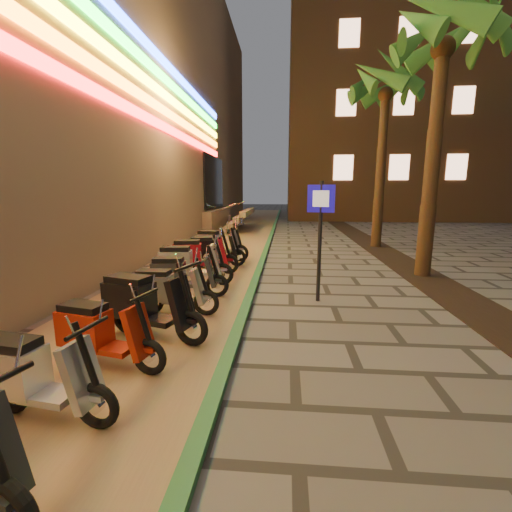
# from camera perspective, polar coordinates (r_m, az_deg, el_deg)

# --- Properties ---
(ground) EXTENTS (120.00, 120.00, 0.00)m
(ground) POSITION_cam_1_polar(r_m,az_deg,el_deg) (3.37, 7.21, -31.83)
(ground) COLOR #474442
(ground) RESTS_ON ground
(parking_strip) EXTENTS (3.40, 60.00, 0.01)m
(parking_strip) POSITION_cam_1_polar(r_m,az_deg,el_deg) (12.92, -6.02, 0.55)
(parking_strip) COLOR #8C7251
(parking_strip) RESTS_ON ground
(green_curb) EXTENTS (0.18, 60.00, 0.10)m
(green_curb) POSITION_cam_1_polar(r_m,az_deg,el_deg) (12.70, 1.53, 0.63)
(green_curb) COLOR #246134
(green_curb) RESTS_ON ground
(planting_strip) EXTENTS (1.20, 40.00, 0.02)m
(planting_strip) POSITION_cam_1_polar(r_m,az_deg,el_deg) (8.66, 30.58, -5.95)
(planting_strip) COLOR black
(planting_strip) RESTS_ON ground
(apartment_block) EXTENTS (18.00, 16.06, 25.00)m
(apartment_block) POSITION_cam_1_polar(r_m,az_deg,el_deg) (37.11, 21.34, 26.03)
(apartment_block) COLOR brown
(apartment_block) RESTS_ON ground
(palm_c) EXTENTS (2.97, 3.02, 6.91)m
(palm_c) POSITION_cam_1_polar(r_m,az_deg,el_deg) (10.76, 28.74, 28.23)
(palm_c) COLOR #472D19
(palm_c) RESTS_ON ground
(palm_d) EXTENTS (2.97, 3.02, 7.16)m
(palm_d) POSITION_cam_1_polar(r_m,az_deg,el_deg) (15.40, 20.79, 23.86)
(palm_d) COLOR #472D19
(palm_d) RESTS_ON ground
(pedestrian_sign) EXTENTS (0.54, 0.16, 2.48)m
(pedestrian_sign) POSITION_cam_1_polar(r_m,az_deg,el_deg) (7.06, 10.65, 5.10)
(pedestrian_sign) COLOR black
(pedestrian_sign) RESTS_ON ground
(scooter_4) EXTENTS (1.54, 0.62, 1.08)m
(scooter_4) POSITION_cam_1_polar(r_m,az_deg,el_deg) (4.25, -33.36, -16.21)
(scooter_4) COLOR black
(scooter_4) RESTS_ON ground
(scooter_5) EXTENTS (1.55, 0.72, 1.09)m
(scooter_5) POSITION_cam_1_polar(r_m,az_deg,el_deg) (4.98, -24.61, -11.47)
(scooter_5) COLOR black
(scooter_5) RESTS_ON ground
(scooter_6) EXTENTS (1.79, 0.93, 1.27)m
(scooter_6) POSITION_cam_1_polar(r_m,az_deg,el_deg) (5.65, -18.21, -7.56)
(scooter_6) COLOR black
(scooter_6) RESTS_ON ground
(scooter_7) EXTENTS (1.55, 0.54, 1.10)m
(scooter_7) POSITION_cam_1_polar(r_m,az_deg,el_deg) (6.59, -14.64, -5.45)
(scooter_7) COLOR black
(scooter_7) RESTS_ON ground
(scooter_8) EXTENTS (1.65, 0.66, 1.16)m
(scooter_8) POSITION_cam_1_polar(r_m,az_deg,el_deg) (7.54, -12.48, -3.12)
(scooter_8) COLOR black
(scooter_8) RESTS_ON ground
(scooter_9) EXTENTS (1.79, 0.67, 1.26)m
(scooter_9) POSITION_cam_1_polar(r_m,az_deg,el_deg) (8.47, -11.41, -1.25)
(scooter_9) COLOR black
(scooter_9) RESTS_ON ground
(scooter_10) EXTENTS (1.80, 0.76, 1.27)m
(scooter_10) POSITION_cam_1_polar(r_m,az_deg,el_deg) (9.53, -9.70, 0.15)
(scooter_10) COLOR black
(scooter_10) RESTS_ON ground
(scooter_11) EXTENTS (1.71, 0.83, 1.21)m
(scooter_11) POSITION_cam_1_polar(r_m,az_deg,el_deg) (10.42, -7.58, 0.97)
(scooter_11) COLOR black
(scooter_11) RESTS_ON ground
(scooter_12) EXTENTS (1.81, 0.84, 1.27)m
(scooter_12) POSITION_cam_1_polar(r_m,az_deg,el_deg) (11.52, -6.62, 2.06)
(scooter_12) COLOR black
(scooter_12) RESTS_ON ground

